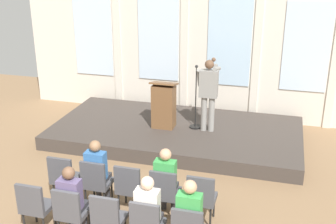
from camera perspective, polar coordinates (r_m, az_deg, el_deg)
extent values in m
cube|color=silver|center=(11.61, 3.41, 8.74)|extent=(9.63, 0.10, 3.87)
cube|color=silver|center=(12.44, -9.95, 10.00)|extent=(1.13, 0.04, 2.26)
cube|color=silver|center=(12.19, -6.80, 9.21)|extent=(0.20, 0.08, 3.87)
cube|color=silver|center=(11.76, -1.29, 9.68)|extent=(1.13, 0.04, 2.26)
cube|color=silver|center=(11.61, 2.16, 8.76)|extent=(0.20, 0.08, 3.87)
cube|color=silver|center=(11.36, 8.17, 9.08)|extent=(1.13, 0.04, 2.26)
cube|color=silver|center=(11.33, 11.76, 8.04)|extent=(0.20, 0.08, 3.87)
cube|color=silver|center=(11.29, 17.99, 8.20)|extent=(1.13, 0.04, 2.26)
cube|color=silver|center=(11.38, 21.52, 7.07)|extent=(0.20, 0.08, 3.87)
cube|color=#3F3833|center=(10.48, 1.11, -2.77)|extent=(5.95, 2.99, 0.33)
cylinder|color=gray|center=(10.10, 4.80, -0.19)|extent=(0.14, 0.14, 0.84)
cylinder|color=gray|center=(10.07, 5.80, -0.29)|extent=(0.14, 0.14, 0.84)
cube|color=gray|center=(9.85, 5.44, 3.77)|extent=(0.42, 0.22, 0.63)
cube|color=navy|center=(9.93, 5.58, 4.38)|extent=(0.06, 0.01, 0.38)
sphere|color=brown|center=(9.73, 5.54, 6.33)|extent=(0.21, 0.21, 0.21)
cylinder|color=gray|center=(9.94, 4.18, 4.55)|extent=(0.09, 0.28, 0.45)
cylinder|color=gray|center=(9.86, 6.52, 5.76)|extent=(0.15, 0.36, 0.15)
cylinder|color=gray|center=(9.98, 6.38, 6.17)|extent=(0.11, 0.34, 0.15)
sphere|color=brown|center=(10.23, 6.11, 6.96)|extent=(0.10, 0.10, 0.10)
cylinder|color=black|center=(10.39, 3.63, -1.97)|extent=(0.28, 0.28, 0.03)
cylinder|color=black|center=(10.12, 3.72, 1.89)|extent=(0.02, 0.02, 1.45)
sphere|color=#262626|center=(9.90, 3.83, 6.08)|extent=(0.07, 0.07, 0.07)
cube|color=brown|center=(10.23, -0.57, 0.77)|extent=(0.52, 0.40, 1.05)
cube|color=brown|center=(10.07, -0.55, 3.83)|extent=(0.60, 0.48, 0.14)
cylinder|color=black|center=(8.31, -11.59, -9.69)|extent=(0.04, 0.04, 0.40)
cylinder|color=black|center=(8.47, -13.79, -9.27)|extent=(0.04, 0.04, 0.40)
cylinder|color=black|center=(8.06, -12.68, -10.84)|extent=(0.04, 0.04, 0.40)
cylinder|color=black|center=(8.22, -14.94, -10.38)|extent=(0.04, 0.04, 0.40)
cube|color=#47474C|center=(8.14, -13.39, -8.58)|extent=(0.46, 0.44, 0.08)
cube|color=#47474C|center=(7.87, -14.21, -7.51)|extent=(0.46, 0.06, 0.46)
cylinder|color=black|center=(8.07, -7.50, -10.42)|extent=(0.04, 0.04, 0.40)
cylinder|color=black|center=(8.20, -9.86, -10.00)|extent=(0.04, 0.04, 0.40)
cylinder|color=black|center=(7.81, -8.47, -11.64)|extent=(0.04, 0.04, 0.40)
cylinder|color=black|center=(7.94, -10.90, -11.19)|extent=(0.04, 0.04, 0.40)
cube|color=#47474C|center=(7.88, -9.28, -9.32)|extent=(0.46, 0.44, 0.08)
cube|color=#47474C|center=(7.60, -10.00, -8.24)|extent=(0.46, 0.06, 0.46)
cylinder|color=#2D2D33|center=(8.17, -9.25, -9.95)|extent=(0.10, 0.10, 0.44)
cylinder|color=#2D2D33|center=(8.10, -8.08, -10.16)|extent=(0.10, 0.10, 0.44)
cube|color=#2D2D33|center=(7.90, -9.13, -8.73)|extent=(0.34, 0.36, 0.12)
cube|color=#3366A5|center=(7.66, -9.60, -7.04)|extent=(0.36, 0.20, 0.52)
sphere|color=#8C6647|center=(7.51, -9.71, -4.49)|extent=(0.20, 0.20, 0.20)
cylinder|color=black|center=(7.87, -3.16, -11.13)|extent=(0.04, 0.04, 0.40)
cylinder|color=black|center=(7.98, -5.66, -10.73)|extent=(0.04, 0.04, 0.40)
cylinder|color=black|center=(7.60, -3.99, -12.43)|extent=(0.04, 0.04, 0.40)
cylinder|color=black|center=(7.71, -6.57, -11.99)|extent=(0.04, 0.04, 0.40)
cube|color=#47474C|center=(7.66, -4.90, -10.04)|extent=(0.46, 0.44, 0.08)
cube|color=#47474C|center=(7.37, -5.48, -8.97)|extent=(0.46, 0.06, 0.46)
cylinder|color=black|center=(7.72, 1.40, -11.81)|extent=(0.04, 0.04, 0.40)
cylinder|color=black|center=(7.80, -1.22, -11.43)|extent=(0.04, 0.04, 0.40)
cylinder|color=black|center=(7.44, 0.74, -13.17)|extent=(0.04, 0.04, 0.40)
cylinder|color=black|center=(7.53, -1.98, -12.76)|extent=(0.04, 0.04, 0.40)
cube|color=#47474C|center=(7.49, -0.27, -10.75)|extent=(0.46, 0.44, 0.08)
cube|color=#47474C|center=(7.19, -0.69, -9.68)|extent=(0.46, 0.06, 0.46)
cylinder|color=#2D2D33|center=(7.78, -0.55, -11.36)|extent=(0.10, 0.10, 0.44)
cylinder|color=#2D2D33|center=(7.73, 0.76, -11.55)|extent=(0.10, 0.10, 0.44)
cube|color=#2D2D33|center=(7.51, -0.14, -10.13)|extent=(0.34, 0.36, 0.12)
cube|color=green|center=(7.26, -0.38, -8.38)|extent=(0.36, 0.20, 0.52)
sphere|color=tan|center=(7.10, -0.35, -5.68)|extent=(0.20, 0.20, 0.20)
cylinder|color=black|center=(7.62, 6.13, -12.44)|extent=(0.04, 0.04, 0.40)
cylinder|color=black|center=(7.67, 3.42, -12.09)|extent=(0.04, 0.04, 0.40)
cylinder|color=black|center=(7.34, 5.67, -13.85)|extent=(0.04, 0.04, 0.40)
cylinder|color=black|center=(7.39, 2.84, -13.48)|extent=(0.04, 0.04, 0.40)
cube|color=#47474C|center=(7.37, 4.57, -11.40)|extent=(0.46, 0.44, 0.08)
cube|color=#47474C|center=(7.07, 4.33, -10.35)|extent=(0.46, 0.06, 0.46)
cylinder|color=black|center=(7.61, -14.88, -13.13)|extent=(0.04, 0.04, 0.40)
cylinder|color=black|center=(7.78, -17.24, -12.58)|extent=(0.04, 0.04, 0.40)
cylinder|color=black|center=(7.55, -18.62, -13.88)|extent=(0.04, 0.04, 0.40)
cube|color=#47474C|center=(7.45, -16.94, -11.98)|extent=(0.46, 0.44, 0.08)
cube|color=#47474C|center=(7.17, -17.96, -10.92)|extent=(0.46, 0.06, 0.46)
cylinder|color=black|center=(7.34, -10.46, -14.10)|extent=(0.04, 0.04, 0.40)
cylinder|color=black|center=(7.49, -13.02, -13.55)|extent=(0.04, 0.04, 0.40)
cube|color=#47474C|center=(7.16, -12.52, -12.97)|extent=(0.46, 0.44, 0.08)
cube|color=#47474C|center=(6.88, -13.43, -11.91)|extent=(0.46, 0.06, 0.46)
cylinder|color=#2D2D33|center=(7.45, -12.36, -13.52)|extent=(0.10, 0.10, 0.44)
cylinder|color=#2D2D33|center=(7.37, -11.09, -13.79)|extent=(0.10, 0.10, 0.44)
cube|color=#2D2D33|center=(7.17, -12.33, -12.32)|extent=(0.34, 0.36, 0.12)
cube|color=#594C72|center=(6.92, -12.95, -10.62)|extent=(0.36, 0.20, 0.50)
sphere|color=brown|center=(6.76, -13.12, -7.92)|extent=(0.20, 0.20, 0.20)
cylinder|color=black|center=(7.24, -8.45, -14.51)|extent=(0.04, 0.04, 0.40)
cube|color=#47474C|center=(6.92, -7.72, -13.94)|extent=(0.46, 0.44, 0.08)
cube|color=#47474C|center=(6.62, -8.49, -12.91)|extent=(0.46, 0.06, 0.46)
cube|color=#47474C|center=(6.42, -3.15, -13.87)|extent=(0.46, 0.06, 0.46)
cube|color=#2D2D33|center=(6.74, -2.42, -14.18)|extent=(0.34, 0.36, 0.12)
cube|color=silver|center=(6.47, -2.77, -12.37)|extent=(0.36, 0.20, 0.53)
sphere|color=beige|center=(6.29, -2.77, -9.43)|extent=(0.20, 0.20, 0.20)
cube|color=green|center=(6.32, 2.84, -13.08)|extent=(0.36, 0.20, 0.56)
sphere|color=tan|center=(6.13, 2.95, -9.94)|extent=(0.20, 0.20, 0.20)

